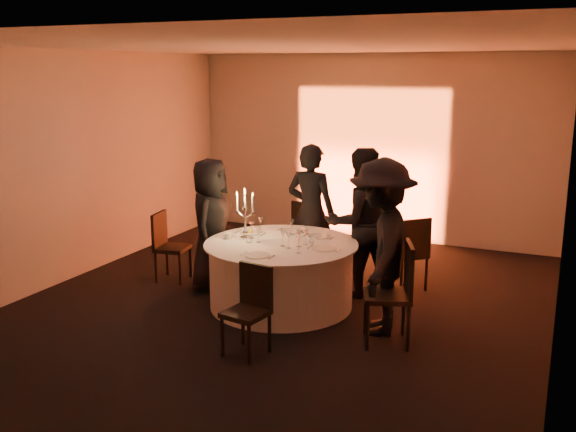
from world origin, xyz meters
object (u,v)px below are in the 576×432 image
at_px(chair_back_left, 308,230).
at_px(guest_back_right, 360,222).
at_px(guest_left, 211,224).
at_px(chair_right, 396,287).
at_px(chair_left, 167,242).
at_px(chair_back_right, 411,249).
at_px(guest_right, 381,247).
at_px(banquet_table, 281,274).
at_px(coffee_cup, 228,236).
at_px(candelabra, 245,221).
at_px(chair_front, 250,304).
at_px(guest_back_left, 311,213).

distance_m(chair_back_left, guest_back_right, 1.36).
bearing_deg(guest_left, chair_right, -118.19).
distance_m(chair_left, chair_back_right, 3.17).
bearing_deg(guest_right, banquet_table, -113.62).
bearing_deg(coffee_cup, chair_right, -10.81).
xyz_separation_m(chair_back_right, candelabra, (-1.74, -1.14, 0.45)).
bearing_deg(chair_back_right, chair_left, -28.86).
relative_size(chair_front, guest_back_left, 0.49).
distance_m(banquet_table, guest_back_right, 1.17).
bearing_deg(candelabra, chair_front, -60.71).
height_order(guest_right, coffee_cup, guest_right).
distance_m(guest_back_left, candelabra, 1.14).
bearing_deg(guest_back_left, chair_front, 100.46).
relative_size(guest_back_right, candelabra, 2.97).
bearing_deg(chair_back_left, guest_left, 70.09).
relative_size(chair_back_left, guest_left, 0.56).
relative_size(guest_right, candelabra, 3.02).
distance_m(guest_left, candelabra, 0.67).
bearing_deg(chair_front, guest_back_left, 107.46).
xyz_separation_m(chair_left, guest_back_left, (1.72, 0.80, 0.40)).
distance_m(chair_front, candelabra, 1.56).
bearing_deg(banquet_table, coffee_cup, -172.20).
height_order(guest_back_right, coffee_cup, guest_back_right).
bearing_deg(candelabra, chair_left, 168.77).
relative_size(banquet_table, guest_right, 0.96).
bearing_deg(chair_back_right, guest_back_right, -10.54).
relative_size(chair_back_left, guest_back_right, 0.51).
height_order(banquet_table, candelabra, candelabra).
height_order(chair_back_left, chair_back_right, chair_back_right).
distance_m(banquet_table, chair_right, 1.60).
xyz_separation_m(banquet_table, guest_back_left, (-0.06, 1.07, 0.52)).
distance_m(chair_back_right, chair_front, 2.64).
xyz_separation_m(chair_left, coffee_cup, (1.12, -0.36, 0.29)).
distance_m(coffee_cup, candelabra, 0.28).
distance_m(chair_front, guest_back_right, 2.15).
bearing_deg(guest_back_left, chair_right, 137.84).
relative_size(guest_right, coffee_cup, 16.99).
bearing_deg(chair_right, candelabra, -125.15).
height_order(chair_back_right, chair_right, chair_right).
bearing_deg(chair_back_left, guest_right, 140.22).
xyz_separation_m(guest_left, guest_back_right, (1.79, 0.53, 0.08)).
xyz_separation_m(banquet_table, guest_right, (1.28, -0.27, 0.55)).
relative_size(guest_back_left, guest_right, 0.97).
bearing_deg(chair_right, guest_back_right, -168.48).
height_order(guest_back_right, guest_right, guest_right).
bearing_deg(chair_left, chair_right, -112.58).
relative_size(chair_back_right, guest_back_right, 0.52).
xyz_separation_m(guest_right, candelabra, (-1.75, 0.28, 0.05)).
distance_m(chair_left, coffee_cup, 1.21).
bearing_deg(guest_right, chair_right, 32.46).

